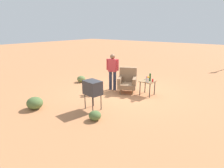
% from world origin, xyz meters
% --- Properties ---
extents(ground_plane, '(60.00, 60.00, 0.00)m').
position_xyz_m(ground_plane, '(0.00, 0.00, 0.00)').
color(ground_plane, '#C17A4C').
extents(armchair, '(1.03, 1.04, 1.06)m').
position_xyz_m(armchair, '(0.14, 0.10, 0.50)').
color(armchair, '#937047').
rests_on(armchair, ground).
extents(side_table, '(0.56, 0.56, 0.62)m').
position_xyz_m(side_table, '(1.05, 0.24, 0.53)').
color(side_table, black).
rests_on(side_table, ground).
extents(tv_on_stand, '(0.66, 0.53, 1.03)m').
position_xyz_m(tv_on_stand, '(0.25, -2.23, 0.78)').
color(tv_on_stand, black).
rests_on(tv_on_stand, ground).
extents(person_standing, '(0.54, 0.33, 1.64)m').
position_xyz_m(person_standing, '(-0.56, -0.07, 0.94)').
color(person_standing, '#2D3347').
rests_on(person_standing, ground).
extents(soda_can_red, '(0.07, 0.07, 0.12)m').
position_xyz_m(soda_can_red, '(1.27, 0.24, 0.68)').
color(soda_can_red, red).
rests_on(soda_can_red, side_table).
extents(bottle_wine_green, '(0.07, 0.07, 0.32)m').
position_xyz_m(bottle_wine_green, '(1.13, 0.28, 0.78)').
color(bottle_wine_green, '#1E5623').
rests_on(bottle_wine_green, side_table).
extents(soda_can_blue, '(0.07, 0.07, 0.12)m').
position_xyz_m(soda_can_blue, '(0.88, 0.46, 0.68)').
color(soda_can_blue, blue).
rests_on(soda_can_blue, side_table).
extents(bottle_short_clear, '(0.06, 0.06, 0.20)m').
position_xyz_m(bottle_short_clear, '(1.07, 0.09, 0.72)').
color(bottle_short_clear, silver).
rests_on(bottle_short_clear, side_table).
extents(flower_vase, '(0.14, 0.10, 0.27)m').
position_xyz_m(flower_vase, '(1.17, 0.01, 0.77)').
color(flower_vase, silver).
rests_on(flower_vase, side_table).
extents(shrub_near, '(0.38, 0.38, 0.30)m').
position_xyz_m(shrub_near, '(0.86, -2.80, 0.15)').
color(shrub_near, '#516B38').
rests_on(shrub_near, ground).
extents(shrub_mid, '(0.43, 0.43, 0.33)m').
position_xyz_m(shrub_mid, '(-2.63, -0.05, 0.17)').
color(shrub_mid, olive).
rests_on(shrub_mid, ground).
extents(shrub_far, '(0.55, 0.55, 0.43)m').
position_xyz_m(shrub_far, '(-1.39, -3.45, 0.21)').
color(shrub_far, '#516B38').
rests_on(shrub_far, ground).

